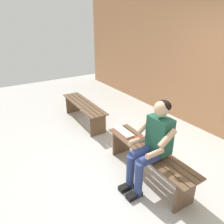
{
  "coord_description": "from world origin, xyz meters",
  "views": [
    {
      "loc": [
        -1.94,
        1.88,
        2.23
      ],
      "look_at": [
        0.76,
        0.15,
        0.81
      ],
      "focal_mm": 34.75,
      "sensor_mm": 36.0,
      "label": 1
    }
  ],
  "objects_px": {
    "bench_far": "(84,108)",
    "book_open": "(124,132)",
    "bench_near": "(148,156)",
    "person_seated": "(152,142)",
    "apple": "(140,138)"
  },
  "relations": [
    {
      "from": "apple",
      "to": "book_open",
      "type": "height_order",
      "value": "apple"
    },
    {
      "from": "apple",
      "to": "book_open",
      "type": "relative_size",
      "value": 0.2
    },
    {
      "from": "bench_far",
      "to": "book_open",
      "type": "height_order",
      "value": "book_open"
    },
    {
      "from": "person_seated",
      "to": "book_open",
      "type": "height_order",
      "value": "person_seated"
    },
    {
      "from": "bench_near",
      "to": "person_seated",
      "type": "height_order",
      "value": "person_seated"
    },
    {
      "from": "person_seated",
      "to": "apple",
      "type": "relative_size",
      "value": 15.24
    },
    {
      "from": "apple",
      "to": "bench_far",
      "type": "bearing_deg",
      "value": 1.57
    },
    {
      "from": "bench_near",
      "to": "book_open",
      "type": "relative_size",
      "value": 4.04
    },
    {
      "from": "bench_far",
      "to": "book_open",
      "type": "bearing_deg",
      "value": 179.54
    },
    {
      "from": "bench_near",
      "to": "person_seated",
      "type": "relative_size",
      "value": 1.33
    },
    {
      "from": "person_seated",
      "to": "apple",
      "type": "height_order",
      "value": "person_seated"
    },
    {
      "from": "apple",
      "to": "book_open",
      "type": "bearing_deg",
      "value": 10.64
    },
    {
      "from": "bench_near",
      "to": "apple",
      "type": "bearing_deg",
      "value": -10.61
    },
    {
      "from": "bench_far",
      "to": "person_seated",
      "type": "height_order",
      "value": "person_seated"
    },
    {
      "from": "bench_far",
      "to": "person_seated",
      "type": "distance_m",
      "value": 2.35
    }
  ]
}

